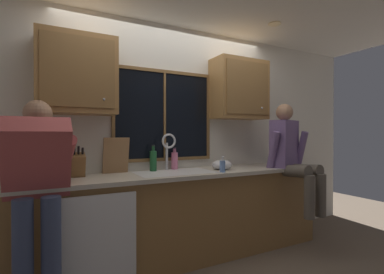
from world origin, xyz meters
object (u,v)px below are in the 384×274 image
(cutting_board, at_px, (116,156))
(mixing_bowl, at_px, (222,165))
(bottle_green_glass, at_px, (153,160))
(person_sitting_on_counter, at_px, (291,152))
(person_standing, at_px, (38,182))
(bottle_tall_clear, at_px, (175,160))
(soap_dispenser, at_px, (222,166))
(knife_block, at_px, (78,165))

(cutting_board, height_order, mixing_bowl, cutting_board)
(cutting_board, height_order, bottle_green_glass, cutting_board)
(person_sitting_on_counter, bearing_deg, person_standing, -178.74)
(person_sitting_on_counter, xyz_separation_m, bottle_tall_clear, (-1.27, 0.50, -0.08))
(soap_dispenser, distance_m, bottle_green_glass, 0.74)
(cutting_board, xyz_separation_m, bottle_tall_clear, (0.65, 0.01, -0.08))
(knife_block, relative_size, bottle_green_glass, 1.15)
(person_sitting_on_counter, height_order, bottle_green_glass, person_sitting_on_counter)
(cutting_board, bearing_deg, bottle_tall_clear, 1.31)
(person_sitting_on_counter, xyz_separation_m, soap_dispenser, (-0.93, 0.05, -0.12))
(cutting_board, bearing_deg, knife_block, -165.84)
(person_standing, relative_size, mixing_bowl, 6.98)
(soap_dispenser, relative_size, bottle_green_glass, 0.60)
(person_sitting_on_counter, bearing_deg, bottle_tall_clear, 158.68)
(person_standing, height_order, bottle_tall_clear, person_standing)
(soap_dispenser, bearing_deg, knife_block, 166.02)
(cutting_board, relative_size, mixing_bowl, 1.62)
(person_standing, height_order, bottle_green_glass, person_standing)
(bottle_green_glass, bearing_deg, person_sitting_on_counter, -16.59)
(person_standing, bearing_deg, bottle_green_glass, 25.80)
(cutting_board, height_order, bottle_tall_clear, cutting_board)
(mixing_bowl, distance_m, bottle_tall_clear, 0.53)
(person_sitting_on_counter, relative_size, bottle_green_glass, 4.51)
(person_standing, bearing_deg, bottle_tall_clear, 22.57)
(person_sitting_on_counter, height_order, mixing_bowl, person_sitting_on_counter)
(mixing_bowl, xyz_separation_m, soap_dispenser, (-0.12, -0.19, 0.01))
(knife_block, xyz_separation_m, cutting_board, (0.37, 0.09, 0.07))
(person_sitting_on_counter, distance_m, knife_block, 2.33)
(bottle_tall_clear, bearing_deg, cutting_board, -178.69)
(bottle_tall_clear, bearing_deg, mixing_bowl, -28.74)
(knife_block, xyz_separation_m, soap_dispenser, (1.36, -0.34, -0.04))
(person_standing, height_order, mixing_bowl, person_standing)
(soap_dispenser, bearing_deg, mixing_bowl, 57.80)
(person_sitting_on_counter, height_order, soap_dispenser, person_sitting_on_counter)
(person_sitting_on_counter, xyz_separation_m, cutting_board, (-1.93, 0.48, -0.00))
(person_standing, relative_size, bottle_tall_clear, 6.41)
(person_sitting_on_counter, distance_m, mixing_bowl, 0.85)
(bottle_tall_clear, bearing_deg, person_sitting_on_counter, -21.32)
(soap_dispenser, height_order, bottle_tall_clear, bottle_tall_clear)
(cutting_board, relative_size, bottle_green_glass, 1.31)
(person_standing, distance_m, bottle_tall_clear, 1.45)
(bottle_green_glass, bearing_deg, soap_dispenser, -33.75)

